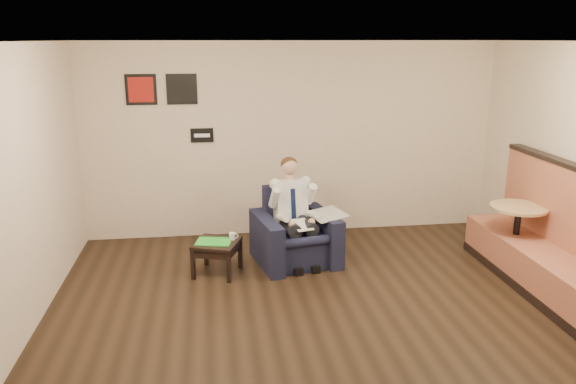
{
  "coord_description": "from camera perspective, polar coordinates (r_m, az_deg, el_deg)",
  "views": [
    {
      "loc": [
        -1.18,
        -4.99,
        2.83
      ],
      "look_at": [
        -0.32,
        1.2,
        1.11
      ],
      "focal_mm": 35.0,
      "sensor_mm": 36.0,
      "label": 1
    }
  ],
  "objects": [
    {
      "name": "ground",
      "position": [
        5.85,
        4.83,
        -13.61
      ],
      "size": [
        6.0,
        6.0,
        0.0
      ],
      "primitive_type": "plane",
      "color": "black",
      "rests_on": "ground"
    },
    {
      "name": "wall_back",
      "position": [
        8.2,
        0.46,
        5.32
      ],
      "size": [
        6.0,
        0.02,
        2.8
      ],
      "primitive_type": "cube",
      "color": "beige",
      "rests_on": "ground"
    },
    {
      "name": "wall_front",
      "position": [
        2.72,
        20.18,
        -17.44
      ],
      "size": [
        6.0,
        0.02,
        2.8
      ],
      "primitive_type": "cube",
      "color": "beige",
      "rests_on": "ground"
    },
    {
      "name": "wall_left",
      "position": [
        5.5,
        -26.97,
        -1.42
      ],
      "size": [
        0.02,
        6.0,
        2.8
      ],
      "primitive_type": "cube",
      "color": "beige",
      "rests_on": "ground"
    },
    {
      "name": "ceiling",
      "position": [
        5.12,
        5.56,
        14.97
      ],
      "size": [
        6.0,
        6.0,
        0.02
      ],
      "primitive_type": "cube",
      "color": "white",
      "rests_on": "wall_back"
    },
    {
      "name": "seating_sign",
      "position": [
        8.08,
        -8.73,
        5.72
      ],
      "size": [
        0.32,
        0.02,
        0.2
      ],
      "primitive_type": "cube",
      "color": "black",
      "rests_on": "wall_back"
    },
    {
      "name": "art_print_left",
      "position": [
        8.05,
        -14.71,
        10.03
      ],
      "size": [
        0.42,
        0.03,
        0.42
      ],
      "primitive_type": "cube",
      "color": "#AF1B15",
      "rests_on": "wall_back"
    },
    {
      "name": "art_print_right",
      "position": [
        8.01,
        -10.74,
        10.23
      ],
      "size": [
        0.42,
        0.03,
        0.42
      ],
      "primitive_type": "cube",
      "color": "black",
      "rests_on": "wall_back"
    },
    {
      "name": "armchair",
      "position": [
        7.25,
        0.77,
        -3.62
      ],
      "size": [
        1.14,
        1.14,
        0.94
      ],
      "primitive_type": "cube",
      "rotation": [
        0.0,
        0.0,
        0.2
      ],
      "color": "black",
      "rests_on": "ground"
    },
    {
      "name": "seated_man",
      "position": [
        7.09,
        1.11,
        -2.59
      ],
      "size": [
        0.78,
        1.02,
        1.29
      ],
      "primitive_type": null,
      "rotation": [
        0.0,
        0.0,
        0.2
      ],
      "color": "white",
      "rests_on": "armchair"
    },
    {
      "name": "lap_papers",
      "position": [
        7.01,
        1.4,
        -3.35
      ],
      "size": [
        0.29,
        0.35,
        0.01
      ],
      "primitive_type": "cube",
      "rotation": [
        0.0,
        0.0,
        0.27
      ],
      "color": "white",
      "rests_on": "seated_man"
    },
    {
      "name": "newspaper",
      "position": [
        7.24,
        3.98,
        -2.25
      ],
      "size": [
        0.52,
        0.6,
        0.01
      ],
      "primitive_type": "cube",
      "rotation": [
        0.0,
        0.0,
        0.25
      ],
      "color": "silver",
      "rests_on": "armchair"
    },
    {
      "name": "side_table",
      "position": [
        7.04,
        -7.22,
        -6.62
      ],
      "size": [
        0.66,
        0.66,
        0.42
      ],
      "primitive_type": "cube",
      "rotation": [
        0.0,
        0.0,
        -0.35
      ],
      "color": "black",
      "rests_on": "ground"
    },
    {
      "name": "green_folder",
      "position": [
        6.95,
        -7.55,
        -5.01
      ],
      "size": [
        0.47,
        0.38,
        0.01
      ],
      "primitive_type": "cube",
      "rotation": [
        0.0,
        0.0,
        -0.21
      ],
      "color": "green",
      "rests_on": "side_table"
    },
    {
      "name": "coffee_mug",
      "position": [
        6.99,
        -5.69,
        -4.49
      ],
      "size": [
        0.1,
        0.1,
        0.09
      ],
      "primitive_type": "cylinder",
      "rotation": [
        0.0,
        0.0,
        -0.35
      ],
      "color": "white",
      "rests_on": "side_table"
    },
    {
      "name": "smartphone",
      "position": [
        7.08,
        -6.52,
        -4.62
      ],
      "size": [
        0.15,
        0.12,
        0.01
      ],
      "primitive_type": "cube",
      "rotation": [
        0.0,
        0.0,
        -0.53
      ],
      "color": "black",
      "rests_on": "side_table"
    },
    {
      "name": "banquette",
      "position": [
        7.0,
        25.2,
        -3.7
      ],
      "size": [
        0.67,
        2.81,
        1.44
      ],
      "primitive_type": "cube",
      "color": "#A5593F",
      "rests_on": "ground"
    },
    {
      "name": "cafe_table",
      "position": [
        7.53,
        22.1,
        -4.43
      ],
      "size": [
        0.89,
        0.89,
        0.85
      ],
      "primitive_type": "cylinder",
      "rotation": [
        0.0,
        0.0,
        -0.39
      ],
      "color": "tan",
      "rests_on": "ground"
    }
  ]
}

